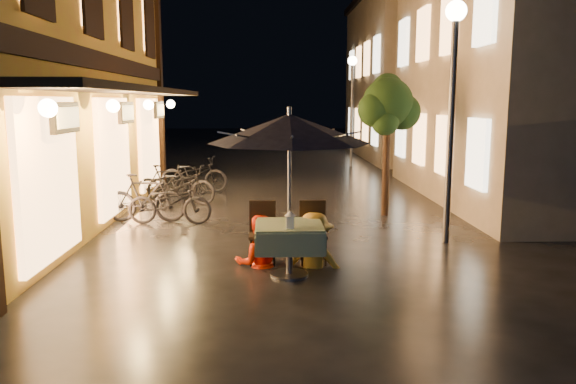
{
  "coord_description": "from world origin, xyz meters",
  "views": [
    {
      "loc": [
        -0.19,
        -7.8,
        2.54
      ],
      "look_at": [
        0.1,
        0.74,
        1.15
      ],
      "focal_mm": 35.0,
      "sensor_mm": 36.0,
      "label": 1
    }
  ],
  "objects_px": {
    "table_lantern": "(290,219)",
    "streetlamp_near": "(453,79)",
    "cafe_table": "(289,237)",
    "patio_umbrella": "(289,129)",
    "person_yellow": "(314,214)",
    "person_orange": "(258,216)",
    "bicycle_0": "(170,203)"
  },
  "relations": [
    {
      "from": "person_orange",
      "to": "bicycle_0",
      "type": "xyz_separation_m",
      "value": [
        -1.9,
        2.99,
        -0.31
      ]
    },
    {
      "from": "cafe_table",
      "to": "person_orange",
      "type": "relative_size",
      "value": 0.64
    },
    {
      "from": "cafe_table",
      "to": "patio_umbrella",
      "type": "bearing_deg",
      "value": -104.04
    },
    {
      "from": "streetlamp_near",
      "to": "bicycle_0",
      "type": "xyz_separation_m",
      "value": [
        -5.26,
        1.72,
        -2.46
      ]
    },
    {
      "from": "person_orange",
      "to": "streetlamp_near",
      "type": "bearing_deg",
      "value": -166.29
    },
    {
      "from": "patio_umbrella",
      "to": "person_orange",
      "type": "distance_m",
      "value": 1.57
    },
    {
      "from": "table_lantern",
      "to": "person_orange",
      "type": "xyz_separation_m",
      "value": [
        -0.46,
        0.89,
        -0.15
      ]
    },
    {
      "from": "person_orange",
      "to": "person_yellow",
      "type": "distance_m",
      "value": 0.87
    },
    {
      "from": "patio_umbrella",
      "to": "person_yellow",
      "type": "distance_m",
      "value": 1.48
    },
    {
      "from": "table_lantern",
      "to": "person_orange",
      "type": "relative_size",
      "value": 0.16
    },
    {
      "from": "cafe_table",
      "to": "person_yellow",
      "type": "height_order",
      "value": "person_yellow"
    },
    {
      "from": "streetlamp_near",
      "to": "cafe_table",
      "type": "height_order",
      "value": "streetlamp_near"
    },
    {
      "from": "patio_umbrella",
      "to": "person_yellow",
      "type": "bearing_deg",
      "value": 51.64
    },
    {
      "from": "streetlamp_near",
      "to": "table_lantern",
      "type": "relative_size",
      "value": 16.92
    },
    {
      "from": "person_orange",
      "to": "bicycle_0",
      "type": "relative_size",
      "value": 0.89
    },
    {
      "from": "bicycle_0",
      "to": "person_yellow",
      "type": "bearing_deg",
      "value": -134.85
    },
    {
      "from": "table_lantern",
      "to": "person_orange",
      "type": "bearing_deg",
      "value": 117.55
    },
    {
      "from": "person_yellow",
      "to": "streetlamp_near",
      "type": "bearing_deg",
      "value": -136.84
    },
    {
      "from": "person_yellow",
      "to": "bicycle_0",
      "type": "distance_m",
      "value": 4.15
    },
    {
      "from": "table_lantern",
      "to": "streetlamp_near",
      "type": "bearing_deg",
      "value": 36.56
    },
    {
      "from": "streetlamp_near",
      "to": "person_orange",
      "type": "bearing_deg",
      "value": -159.39
    },
    {
      "from": "streetlamp_near",
      "to": "person_orange",
      "type": "xyz_separation_m",
      "value": [
        -3.37,
        -1.27,
        -2.15
      ]
    },
    {
      "from": "person_yellow",
      "to": "table_lantern",
      "type": "bearing_deg",
      "value": 78.02
    },
    {
      "from": "table_lantern",
      "to": "person_yellow",
      "type": "bearing_deg",
      "value": 63.27
    },
    {
      "from": "cafe_table",
      "to": "patio_umbrella",
      "type": "relative_size",
      "value": 0.4
    },
    {
      "from": "cafe_table",
      "to": "bicycle_0",
      "type": "xyz_separation_m",
      "value": [
        -2.36,
        3.58,
        -0.13
      ]
    },
    {
      "from": "cafe_table",
      "to": "patio_umbrella",
      "type": "distance_m",
      "value": 1.56
    },
    {
      "from": "patio_umbrella",
      "to": "streetlamp_near",
      "type": "bearing_deg",
      "value": 32.67
    },
    {
      "from": "cafe_table",
      "to": "table_lantern",
      "type": "height_order",
      "value": "table_lantern"
    },
    {
      "from": "streetlamp_near",
      "to": "person_yellow",
      "type": "bearing_deg",
      "value": -151.59
    },
    {
      "from": "streetlamp_near",
      "to": "cafe_table",
      "type": "xyz_separation_m",
      "value": [
        -2.9,
        -1.86,
        -2.33
      ]
    },
    {
      "from": "streetlamp_near",
      "to": "patio_umbrella",
      "type": "distance_m",
      "value": 3.53
    }
  ]
}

